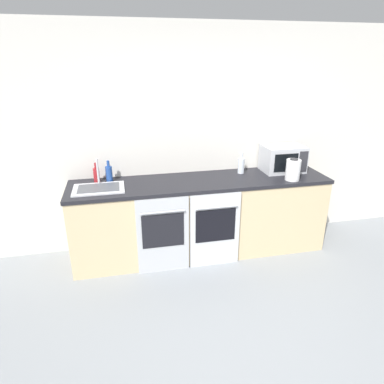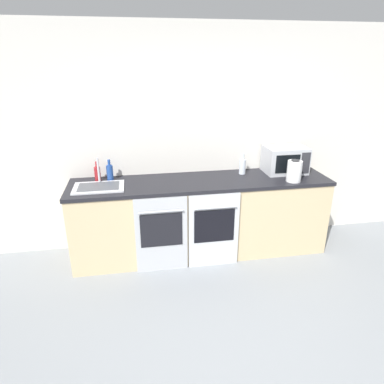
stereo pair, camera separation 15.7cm
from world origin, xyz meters
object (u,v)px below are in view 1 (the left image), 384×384
microwave (283,159)px  bottle_red (96,175)px  bottle_blue (109,173)px  oven_left (163,235)px  sink (99,188)px  bottle_clear (241,165)px  kettle (293,170)px  oven_right (215,230)px

microwave → bottle_red: microwave is taller
bottle_red → bottle_blue: 0.14m
oven_left → bottle_blue: size_ratio=3.62×
microwave → sink: bearing=-175.5°
oven_left → bottle_clear: bearing=25.7°
microwave → kettle: microwave is taller
oven_right → bottle_clear: 0.88m
microwave → oven_right: bearing=-154.3°
microwave → bottle_clear: microwave is taller
bottle_clear → kettle: size_ratio=1.01×
bottle_blue → oven_right: bearing=-25.9°
sink → bottle_clear: bearing=6.9°
sink → bottle_red: bearing=96.0°
bottle_clear → kettle: bottle_clear is taller
bottle_clear → sink: bearing=-173.1°
oven_left → microwave: microwave is taller
bottle_blue → bottle_red: bearing=179.2°
bottle_red → sink: (0.02, -0.24, -0.07)m
oven_right → bottle_red: bottle_red is taller
oven_right → bottle_blue: bearing=154.1°
bottle_clear → microwave: bearing=-3.0°
bottle_clear → sink: sink is taller
microwave → oven_left: bearing=-163.2°
oven_left → bottle_red: 1.01m
oven_right → kettle: 1.12m
oven_right → bottle_clear: bottle_clear is taller
microwave → bottle_clear: (-0.52, 0.03, -0.06)m
oven_left → oven_right: bearing=0.0°
bottle_red → sink: sink is taller
microwave → bottle_blue: 2.08m
kettle → sink: size_ratio=0.47×
kettle → sink: bearing=175.7°
oven_left → bottle_clear: size_ratio=3.48×
microwave → bottle_red: bearing=178.3°
bottle_clear → bottle_blue: bearing=178.7°
bottle_red → bottle_blue: bearing=-0.8°
bottle_clear → bottle_blue: (-1.55, 0.04, -0.00)m
bottle_clear → oven_right: bearing=-132.5°
oven_right → kettle: size_ratio=3.50×
bottle_blue → sink: 0.27m
oven_right → microwave: microwave is taller
oven_left → bottle_blue: 0.93m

